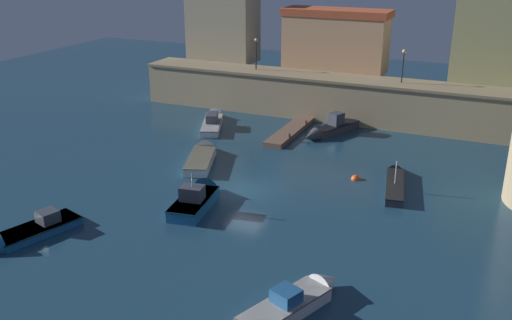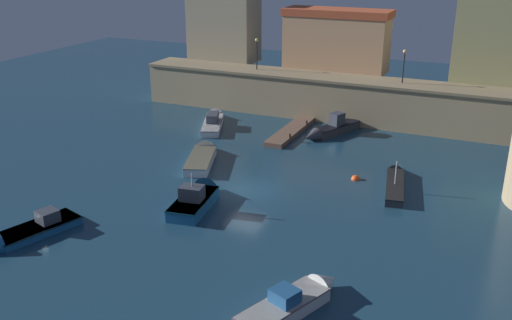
{
  "view_description": "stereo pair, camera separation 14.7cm",
  "coord_description": "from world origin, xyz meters",
  "px_view_note": "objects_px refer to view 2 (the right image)",
  "views": [
    {
      "loc": [
        15.04,
        -32.23,
        15.68
      ],
      "look_at": [
        0.0,
        1.63,
        1.6
      ],
      "focal_mm": 40.2,
      "sensor_mm": 36.0,
      "label": 1
    },
    {
      "loc": [
        15.18,
        -32.17,
        15.68
      ],
      "look_at": [
        0.0,
        1.63,
        1.6
      ],
      "focal_mm": 40.2,
      "sensor_mm": 36.0,
      "label": 2
    }
  ],
  "objects_px": {
    "quay_lamp_0": "(257,48)",
    "moored_boat_4": "(297,299)",
    "moored_boat_0": "(18,236)",
    "moored_boat_3": "(214,120)",
    "mooring_buoy_1": "(355,179)",
    "moored_boat_1": "(395,181)",
    "moored_boat_6": "(199,197)",
    "moored_boat_2": "(330,129)",
    "quay_lamp_1": "(404,60)",
    "mooring_buoy_0": "(212,154)",
    "moored_boat_5": "(203,155)"
  },
  "relations": [
    {
      "from": "quay_lamp_0",
      "to": "moored_boat_4",
      "type": "height_order",
      "value": "quay_lamp_0"
    },
    {
      "from": "moored_boat_4",
      "to": "moored_boat_0",
      "type": "bearing_deg",
      "value": 113.61
    },
    {
      "from": "moored_boat_0",
      "to": "moored_boat_3",
      "type": "height_order",
      "value": "moored_boat_3"
    },
    {
      "from": "moored_boat_4",
      "to": "mooring_buoy_1",
      "type": "distance_m",
      "value": 16.02
    },
    {
      "from": "moored_boat_1",
      "to": "moored_boat_4",
      "type": "height_order",
      "value": "moored_boat_1"
    },
    {
      "from": "moored_boat_6",
      "to": "quay_lamp_0",
      "type": "bearing_deg",
      "value": 6.11
    },
    {
      "from": "moored_boat_2",
      "to": "moored_boat_6",
      "type": "distance_m",
      "value": 17.37
    },
    {
      "from": "moored_boat_4",
      "to": "moored_boat_6",
      "type": "height_order",
      "value": "moored_boat_6"
    },
    {
      "from": "moored_boat_3",
      "to": "mooring_buoy_1",
      "type": "bearing_deg",
      "value": -138.77
    },
    {
      "from": "moored_boat_2",
      "to": "quay_lamp_0",
      "type": "bearing_deg",
      "value": -95.02
    },
    {
      "from": "quay_lamp_1",
      "to": "moored_boat_4",
      "type": "bearing_deg",
      "value": -87.61
    },
    {
      "from": "moored_boat_4",
      "to": "mooring_buoy_1",
      "type": "height_order",
      "value": "moored_boat_4"
    },
    {
      "from": "mooring_buoy_0",
      "to": "mooring_buoy_1",
      "type": "bearing_deg",
      "value": -2.19
    },
    {
      "from": "moored_boat_2",
      "to": "moored_boat_5",
      "type": "bearing_deg",
      "value": -11.79
    },
    {
      "from": "quay_lamp_1",
      "to": "mooring_buoy_0",
      "type": "distance_m",
      "value": 19.06
    },
    {
      "from": "quay_lamp_0",
      "to": "moored_boat_2",
      "type": "relative_size",
      "value": 0.47
    },
    {
      "from": "moored_boat_3",
      "to": "moored_boat_4",
      "type": "relative_size",
      "value": 1.17
    },
    {
      "from": "quay_lamp_0",
      "to": "moored_boat_2",
      "type": "bearing_deg",
      "value": -28.48
    },
    {
      "from": "quay_lamp_0",
      "to": "mooring_buoy_0",
      "type": "distance_m",
      "value": 14.98
    },
    {
      "from": "moored_boat_6",
      "to": "mooring_buoy_1",
      "type": "distance_m",
      "value": 11.47
    },
    {
      "from": "quay_lamp_0",
      "to": "moored_boat_0",
      "type": "xyz_separation_m",
      "value": [
        -1.09,
        -30.44,
        -5.77
      ]
    },
    {
      "from": "moored_boat_0",
      "to": "moored_boat_4",
      "type": "distance_m",
      "value": 16.52
    },
    {
      "from": "moored_boat_3",
      "to": "moored_boat_4",
      "type": "distance_m",
      "value": 28.87
    },
    {
      "from": "quay_lamp_1",
      "to": "moored_boat_0",
      "type": "relative_size",
      "value": 0.47
    },
    {
      "from": "moored_boat_0",
      "to": "moored_boat_6",
      "type": "xyz_separation_m",
      "value": [
        6.86,
        8.41,
        0.2
      ]
    },
    {
      "from": "moored_boat_3",
      "to": "moored_boat_5",
      "type": "xyz_separation_m",
      "value": [
        3.62,
        -8.5,
        -0.03
      ]
    },
    {
      "from": "moored_boat_0",
      "to": "mooring_buoy_1",
      "type": "height_order",
      "value": "moored_boat_0"
    },
    {
      "from": "moored_boat_6",
      "to": "mooring_buoy_0",
      "type": "relative_size",
      "value": 10.87
    },
    {
      "from": "mooring_buoy_1",
      "to": "moored_boat_3",
      "type": "bearing_deg",
      "value": 154.02
    },
    {
      "from": "moored_boat_3",
      "to": "moored_boat_2",
      "type": "bearing_deg",
      "value": -104.9
    },
    {
      "from": "moored_boat_1",
      "to": "mooring_buoy_0",
      "type": "bearing_deg",
      "value": 78.05
    },
    {
      "from": "quay_lamp_0",
      "to": "moored_boat_1",
      "type": "relative_size",
      "value": 0.43
    },
    {
      "from": "moored_boat_1",
      "to": "mooring_buoy_1",
      "type": "distance_m",
      "value": 2.74
    },
    {
      "from": "moored_boat_0",
      "to": "moored_boat_1",
      "type": "distance_m",
      "value": 24.27
    },
    {
      "from": "moored_boat_1",
      "to": "mooring_buoy_1",
      "type": "height_order",
      "value": "moored_boat_1"
    },
    {
      "from": "moored_boat_3",
      "to": "mooring_buoy_0",
      "type": "xyz_separation_m",
      "value": [
        3.62,
        -7.04,
        -0.4
      ]
    },
    {
      "from": "quay_lamp_0",
      "to": "moored_boat_3",
      "type": "relative_size",
      "value": 0.42
    },
    {
      "from": "moored_boat_5",
      "to": "moored_boat_6",
      "type": "bearing_deg",
      "value": -172.77
    },
    {
      "from": "moored_boat_3",
      "to": "mooring_buoy_1",
      "type": "relative_size",
      "value": 11.47
    },
    {
      "from": "mooring_buoy_0",
      "to": "moored_boat_3",
      "type": "bearing_deg",
      "value": 117.19
    },
    {
      "from": "moored_boat_4",
      "to": "moored_boat_5",
      "type": "relative_size",
      "value": 0.93
    },
    {
      "from": "quay_lamp_1",
      "to": "moored_boat_6",
      "type": "bearing_deg",
      "value": -110.88
    },
    {
      "from": "quay_lamp_1",
      "to": "moored_boat_2",
      "type": "height_order",
      "value": "quay_lamp_1"
    },
    {
      "from": "moored_boat_5",
      "to": "mooring_buoy_1",
      "type": "xyz_separation_m",
      "value": [
        11.75,
        1.01,
        -0.37
      ]
    },
    {
      "from": "quay_lamp_0",
      "to": "moored_boat_4",
      "type": "bearing_deg",
      "value": -62.73
    },
    {
      "from": "quay_lamp_1",
      "to": "moored_boat_0",
      "type": "bearing_deg",
      "value": -116.63
    },
    {
      "from": "quay_lamp_0",
      "to": "quay_lamp_1",
      "type": "height_order",
      "value": "quay_lamp_0"
    },
    {
      "from": "moored_boat_5",
      "to": "moored_boat_6",
      "type": "distance_m",
      "value": 7.92
    },
    {
      "from": "moored_boat_2",
      "to": "moored_boat_3",
      "type": "xyz_separation_m",
      "value": [
        -10.67,
        -1.48,
        -0.1
      ]
    },
    {
      "from": "moored_boat_0",
      "to": "moored_boat_2",
      "type": "relative_size",
      "value": 0.98
    }
  ]
}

